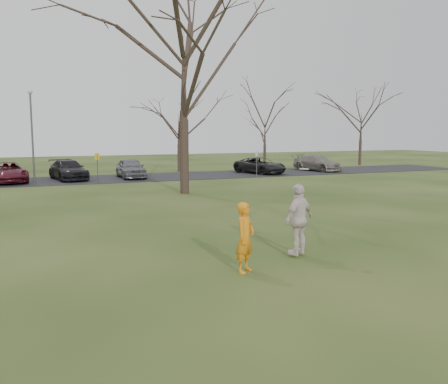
{
  "coord_description": "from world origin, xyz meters",
  "views": [
    {
      "loc": [
        -5.98,
        -10.8,
        3.57
      ],
      "look_at": [
        0.0,
        4.0,
        1.5
      ],
      "focal_mm": 37.8,
      "sensor_mm": 36.0,
      "label": 1
    }
  ],
  "objects_px": {
    "car_2": "(7,172)",
    "lamp_post": "(32,125)",
    "catching_play": "(299,219)",
    "big_tree": "(183,69)",
    "car_7": "(317,163)",
    "car_6": "(260,165)",
    "car_3": "(68,170)",
    "player_defender": "(245,237)",
    "car_4": "(131,168)"
  },
  "relations": [
    {
      "from": "car_2",
      "to": "lamp_post",
      "type": "xyz_separation_m",
      "value": [
        1.75,
        -2.32,
        3.23
      ]
    },
    {
      "from": "catching_play",
      "to": "big_tree",
      "type": "xyz_separation_m",
      "value": [
        1.08,
        14.4,
        5.91
      ]
    },
    {
      "from": "car_7",
      "to": "catching_play",
      "type": "distance_m",
      "value": 29.58
    },
    {
      "from": "car_6",
      "to": "lamp_post",
      "type": "distance_m",
      "value": 18.02
    },
    {
      "from": "car_3",
      "to": "player_defender",
      "type": "bearing_deg",
      "value": -94.99
    },
    {
      "from": "car_3",
      "to": "car_4",
      "type": "height_order",
      "value": "car_4"
    },
    {
      "from": "car_4",
      "to": "catching_play",
      "type": "height_order",
      "value": "catching_play"
    },
    {
      "from": "catching_play",
      "to": "big_tree",
      "type": "relative_size",
      "value": 0.18
    },
    {
      "from": "car_3",
      "to": "car_4",
      "type": "xyz_separation_m",
      "value": [
        4.48,
        -0.42,
        0.04
      ]
    },
    {
      "from": "car_2",
      "to": "car_7",
      "type": "bearing_deg",
      "value": -8.26
    },
    {
      "from": "car_7",
      "to": "catching_play",
      "type": "relative_size",
      "value": 1.94
    },
    {
      "from": "car_6",
      "to": "car_3",
      "type": "bearing_deg",
      "value": 159.55
    },
    {
      "from": "catching_play",
      "to": "lamp_post",
      "type": "relative_size",
      "value": 0.39
    },
    {
      "from": "lamp_post",
      "to": "big_tree",
      "type": "xyz_separation_m",
      "value": [
        8.0,
        -7.5,
        3.03
      ]
    },
    {
      "from": "car_2",
      "to": "catching_play",
      "type": "xyz_separation_m",
      "value": [
        8.67,
        -24.22,
        0.35
      ]
    },
    {
      "from": "catching_play",
      "to": "lamp_post",
      "type": "xyz_separation_m",
      "value": [
        -6.92,
        21.9,
        2.88
      ]
    },
    {
      "from": "big_tree",
      "to": "car_6",
      "type": "bearing_deg",
      "value": 45.11
    },
    {
      "from": "car_4",
      "to": "car_7",
      "type": "relative_size",
      "value": 0.92
    },
    {
      "from": "player_defender",
      "to": "big_tree",
      "type": "bearing_deg",
      "value": 38.99
    },
    {
      "from": "lamp_post",
      "to": "catching_play",
      "type": "bearing_deg",
      "value": -72.47
    },
    {
      "from": "car_4",
      "to": "car_7",
      "type": "xyz_separation_m",
      "value": [
        16.7,
        0.24,
        -0.05
      ]
    },
    {
      "from": "player_defender",
      "to": "catching_play",
      "type": "xyz_separation_m",
      "value": [
        2.03,
        0.78,
        0.19
      ]
    },
    {
      "from": "catching_play",
      "to": "big_tree",
      "type": "bearing_deg",
      "value": 85.71
    },
    {
      "from": "car_7",
      "to": "lamp_post",
      "type": "bearing_deg",
      "value": 172.18
    },
    {
      "from": "car_2",
      "to": "car_4",
      "type": "distance_m",
      "value": 8.55
    },
    {
      "from": "lamp_post",
      "to": "car_6",
      "type": "bearing_deg",
      "value": 6.9
    },
    {
      "from": "car_2",
      "to": "car_6",
      "type": "bearing_deg",
      "value": -9.45
    },
    {
      "from": "car_2",
      "to": "car_4",
      "type": "bearing_deg",
      "value": -8.71
    },
    {
      "from": "car_6",
      "to": "big_tree",
      "type": "distance_m",
      "value": 14.98
    },
    {
      "from": "car_3",
      "to": "car_7",
      "type": "bearing_deg",
      "value": -11.22
    },
    {
      "from": "car_2",
      "to": "car_3",
      "type": "relative_size",
      "value": 1.03
    },
    {
      "from": "car_2",
      "to": "car_3",
      "type": "height_order",
      "value": "car_3"
    },
    {
      "from": "car_7",
      "to": "lamp_post",
      "type": "xyz_separation_m",
      "value": [
        -23.5,
        -2.59,
        3.23
      ]
    },
    {
      "from": "car_4",
      "to": "big_tree",
      "type": "height_order",
      "value": "big_tree"
    },
    {
      "from": "player_defender",
      "to": "car_4",
      "type": "xyz_separation_m",
      "value": [
        1.91,
        25.03,
        -0.11
      ]
    },
    {
      "from": "catching_play",
      "to": "car_7",
      "type": "bearing_deg",
      "value": 55.9
    },
    {
      "from": "car_2",
      "to": "catching_play",
      "type": "height_order",
      "value": "catching_play"
    },
    {
      "from": "player_defender",
      "to": "car_4",
      "type": "bearing_deg",
      "value": 46.2
    },
    {
      "from": "car_6",
      "to": "car_7",
      "type": "distance_m",
      "value": 5.93
    },
    {
      "from": "car_2",
      "to": "car_4",
      "type": "height_order",
      "value": "car_4"
    },
    {
      "from": "lamp_post",
      "to": "car_7",
      "type": "bearing_deg",
      "value": 6.29
    },
    {
      "from": "car_6",
      "to": "car_2",
      "type": "bearing_deg",
      "value": 161.36
    },
    {
      "from": "car_6",
      "to": "big_tree",
      "type": "height_order",
      "value": "big_tree"
    },
    {
      "from": "player_defender",
      "to": "car_7",
      "type": "distance_m",
      "value": 31.39
    },
    {
      "from": "car_2",
      "to": "catching_play",
      "type": "bearing_deg",
      "value": -79.19
    },
    {
      "from": "player_defender",
      "to": "car_2",
      "type": "height_order",
      "value": "player_defender"
    },
    {
      "from": "car_4",
      "to": "catching_play",
      "type": "relative_size",
      "value": 1.78
    },
    {
      "from": "catching_play",
      "to": "lamp_post",
      "type": "height_order",
      "value": "lamp_post"
    },
    {
      "from": "car_7",
      "to": "car_4",
      "type": "bearing_deg",
      "value": 166.74
    },
    {
      "from": "player_defender",
      "to": "car_4",
      "type": "height_order",
      "value": "player_defender"
    }
  ]
}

